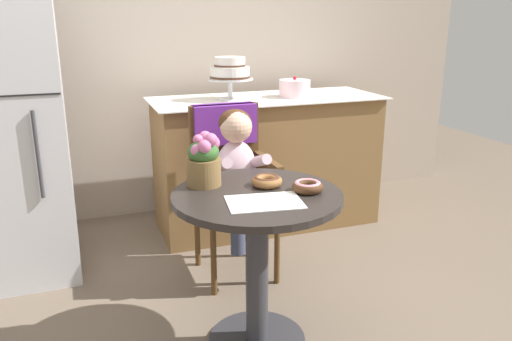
% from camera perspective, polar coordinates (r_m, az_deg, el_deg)
% --- Properties ---
extents(ground_plane, '(8.00, 8.00, 0.00)m').
position_cam_1_polar(ground_plane, '(2.48, 0.11, -18.38)').
color(ground_plane, '#6B5B4C').
extents(back_wall, '(4.80, 0.10, 2.70)m').
position_cam_1_polar(back_wall, '(3.82, -9.85, 15.43)').
color(back_wall, '#B2A393').
rests_on(back_wall, ground).
extents(cafe_table, '(0.72, 0.72, 0.72)m').
position_cam_1_polar(cafe_table, '(2.23, 0.11, -7.65)').
color(cafe_table, '#282321').
rests_on(cafe_table, ground).
extents(wicker_chair, '(0.42, 0.45, 0.95)m').
position_cam_1_polar(wicker_chair, '(2.88, -2.96, 0.88)').
color(wicker_chair, brown).
rests_on(wicker_chair, ground).
extents(seated_child, '(0.27, 0.32, 0.73)m').
position_cam_1_polar(seated_child, '(2.72, -2.01, 0.80)').
color(seated_child, silver).
rests_on(seated_child, ground).
extents(paper_napkin, '(0.32, 0.25, 0.00)m').
position_cam_1_polar(paper_napkin, '(2.04, 0.95, -3.53)').
color(paper_napkin, white).
rests_on(paper_napkin, cafe_table).
extents(donut_front, '(0.13, 0.13, 0.04)m').
position_cam_1_polar(donut_front, '(2.23, 1.21, -1.11)').
color(donut_front, '#936033').
rests_on(donut_front, cafe_table).
extents(donut_mid, '(0.13, 0.13, 0.04)m').
position_cam_1_polar(donut_mid, '(2.17, 5.74, -1.73)').
color(donut_mid, '#4C2D19').
rests_on(donut_mid, cafe_table).
extents(flower_vase, '(0.15, 0.15, 0.24)m').
position_cam_1_polar(flower_vase, '(2.22, -5.80, 1.21)').
color(flower_vase, brown).
rests_on(flower_vase, cafe_table).
extents(display_counter, '(1.56, 0.62, 0.90)m').
position_cam_1_polar(display_counter, '(3.57, 1.22, 1.01)').
color(display_counter, olive).
rests_on(display_counter, ground).
extents(tiered_cake_stand, '(0.30, 0.30, 0.28)m').
position_cam_1_polar(tiered_cake_stand, '(3.37, -2.92, 10.94)').
color(tiered_cake_stand, silver).
rests_on(tiered_cake_stand, display_counter).
extents(round_layer_cake, '(0.21, 0.21, 0.14)m').
position_cam_1_polar(round_layer_cake, '(3.51, 4.30, 9.08)').
color(round_layer_cake, silver).
rests_on(round_layer_cake, display_counter).
extents(refrigerator, '(0.64, 0.63, 1.70)m').
position_cam_1_polar(refrigerator, '(3.08, -26.28, 4.23)').
color(refrigerator, silver).
rests_on(refrigerator, ground).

